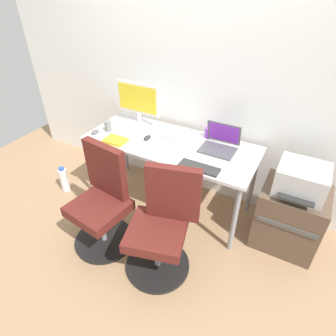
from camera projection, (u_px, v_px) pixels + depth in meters
name	position (u px, v px, depth m)	size (l,w,h in m)	color
ground_plane	(170.00, 202.00, 3.12)	(5.28, 5.28, 0.00)	#9E7A56
back_wall	(192.00, 71.00, 2.66)	(4.40, 0.04, 2.60)	white
desk	(171.00, 149.00, 2.72)	(1.63, 0.68, 0.75)	silver
office_chair_left	(103.00, 203.00, 2.48)	(0.54, 0.54, 0.94)	black
office_chair_right	(162.00, 227.00, 2.25)	(0.54, 0.54, 0.94)	black
side_cabinet	(289.00, 217.00, 2.52)	(0.53, 0.46, 0.60)	brown
printer	(301.00, 180.00, 2.27)	(0.38, 0.40, 0.24)	#B7B7B7
water_bottle_on_floor	(64.00, 179.00, 3.21)	(0.09, 0.09, 0.31)	white
desktop_monitor	(138.00, 101.00, 2.86)	(0.48, 0.18, 0.43)	silver
open_laptop	(220.00, 143.00, 2.57)	(0.31, 0.27, 0.22)	#4C4C51
keyboard_by_monitor	(178.00, 137.00, 2.74)	(0.34, 0.12, 0.02)	#B7B7B7
keyboard_by_laptop	(199.00, 167.00, 2.34)	(0.34, 0.12, 0.02)	#2D2D2D
mouse_by_monitor	(147.00, 138.00, 2.73)	(0.06, 0.10, 0.03)	#2D2D2D
mouse_by_laptop	(95.00, 132.00, 2.82)	(0.06, 0.10, 0.03)	#515156
coffee_mug	(209.00, 133.00, 2.74)	(0.08, 0.08, 0.09)	purple
pen_cup	(108.00, 126.00, 2.84)	(0.07, 0.07, 0.10)	slate
notebook	(116.00, 140.00, 2.69)	(0.21, 0.15, 0.03)	yellow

